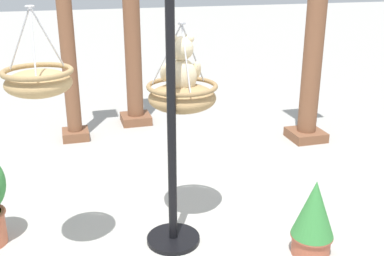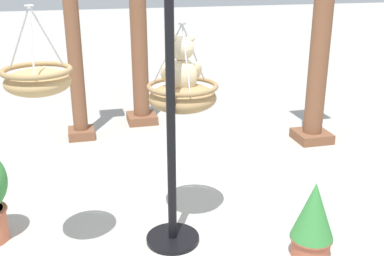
{
  "view_description": "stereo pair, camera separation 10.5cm",
  "coord_description": "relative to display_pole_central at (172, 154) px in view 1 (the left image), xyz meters",
  "views": [
    {
      "loc": [
        -0.98,
        -3.29,
        2.21
      ],
      "look_at": [
        -0.03,
        0.09,
        0.95
      ],
      "focal_mm": 43.6,
      "sensor_mm": 36.0,
      "label": 1
    },
    {
      "loc": [
        -0.88,
        -3.31,
        2.21
      ],
      "look_at": [
        -0.03,
        0.09,
        0.95
      ],
      "focal_mm": 43.6,
      "sensor_mm": 36.0,
      "label": 2
    }
  ],
  "objects": [
    {
      "name": "greenhouse_pillar_far_back",
      "position": [
        -0.68,
        2.66,
        0.58
      ],
      "size": [
        0.35,
        0.35,
        2.85
      ],
      "color": "brown",
      "rests_on": "ground"
    },
    {
      "name": "potted_plant_fern_front",
      "position": [
        1.01,
        -0.47,
        -0.47
      ],
      "size": [
        0.34,
        0.34,
        0.64
      ],
      "color": "#AD563D",
      "rests_on": "ground"
    },
    {
      "name": "teddy_bear",
      "position": [
        0.15,
        0.27,
        0.6
      ],
      "size": [
        0.34,
        0.3,
        0.49
      ],
      "color": "beige"
    },
    {
      "name": "greenhouse_pillar_right",
      "position": [
        2.23,
        1.82,
        0.62
      ],
      "size": [
        0.45,
        0.45,
        2.93
      ],
      "color": "brown",
      "rests_on": "ground"
    },
    {
      "name": "greenhouse_pillar_left",
      "position": [
        0.19,
        3.08,
        0.58
      ],
      "size": [
        0.43,
        0.43,
        2.84
      ],
      "color": "brown",
      "rests_on": "ground"
    },
    {
      "name": "display_pole_central",
      "position": [
        0.0,
        0.0,
        0.0
      ],
      "size": [
        0.44,
        0.44,
        2.52
      ],
      "color": "black",
      "rests_on": "ground"
    },
    {
      "name": "hanging_basket_with_teddy",
      "position": [
        0.15,
        0.25,
        0.39
      ],
      "size": [
        0.58,
        0.58,
        0.71
      ],
      "color": "#A37F51"
    },
    {
      "name": "hanging_basket_left_high",
      "position": [
        -0.92,
        -0.08,
        0.66
      ],
      "size": [
        0.47,
        0.47,
        0.59
      ],
      "color": "tan"
    },
    {
      "name": "ground_plane",
      "position": [
        0.22,
        0.03,
        -0.79
      ],
      "size": [
        40.0,
        40.0,
        0.0
      ],
      "primitive_type": "plane",
      "color": "#ADAAA3"
    }
  ]
}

